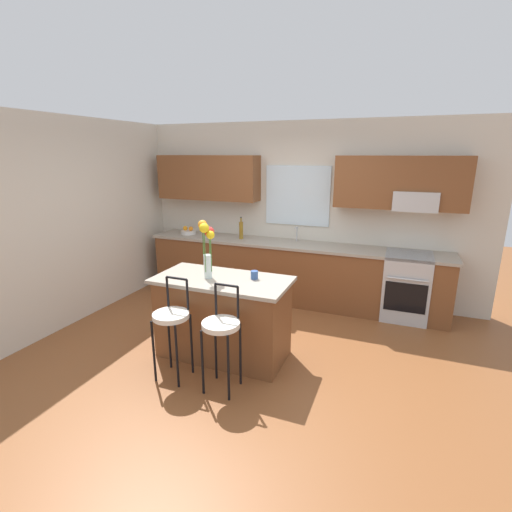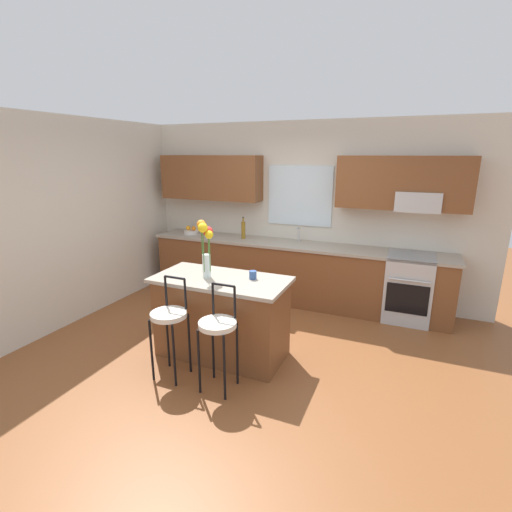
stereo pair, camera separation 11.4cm
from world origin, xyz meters
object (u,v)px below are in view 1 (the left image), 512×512
at_px(bar_stool_middle, 221,329).
at_px(mug_ceramic, 254,275).
at_px(bottle_olive_oil, 241,230).
at_px(fruit_bowl_oranges, 188,231).
at_px(flower_vase, 207,243).
at_px(oven_range, 406,286).
at_px(bar_stool_near, 172,320).
at_px(kitchen_island, 223,317).

relative_size(bar_stool_middle, mug_ceramic, 11.58).
bearing_deg(bottle_olive_oil, fruit_bowl_oranges, 180.00).
xyz_separation_m(flower_vase, bottle_olive_oil, (-0.44, 1.90, -0.25)).
bearing_deg(fruit_bowl_oranges, bar_stool_middle, -53.04).
distance_m(flower_vase, bottle_olive_oil, 1.97).
distance_m(oven_range, bottle_olive_oil, 2.56).
distance_m(bar_stool_near, bottle_olive_oil, 2.50).
height_order(flower_vase, mug_ceramic, flower_vase).
height_order(kitchen_island, bar_stool_near, bar_stool_near).
distance_m(mug_ceramic, fruit_bowl_oranges, 2.58).
xyz_separation_m(bar_stool_near, bar_stool_middle, (0.55, 0.00, 0.00)).
bearing_deg(mug_ceramic, fruit_bowl_oranges, 137.26).
distance_m(mug_ceramic, bottle_olive_oil, 1.98).
distance_m(bar_stool_middle, mug_ceramic, 0.77).
height_order(flower_vase, bottle_olive_oil, flower_vase).
bearing_deg(flower_vase, fruit_bowl_oranges, 126.65).
xyz_separation_m(kitchen_island, mug_ceramic, (0.33, 0.11, 0.50)).
height_order(mug_ceramic, fruit_bowl_oranges, fruit_bowl_oranges).
relative_size(mug_ceramic, bottle_olive_oil, 0.26).
height_order(oven_range, fruit_bowl_oranges, fruit_bowl_oranges).
xyz_separation_m(oven_range, mug_ceramic, (-1.56, -1.73, 0.51)).
bearing_deg(flower_vase, bar_stool_middle, -51.98).
bearing_deg(bar_stool_near, kitchen_island, 64.65).
distance_m(fruit_bowl_oranges, bottle_olive_oil, 0.98).
xyz_separation_m(mug_ceramic, fruit_bowl_oranges, (-1.90, 1.75, -0.00)).
relative_size(kitchen_island, fruit_bowl_oranges, 6.16).
bearing_deg(kitchen_island, flower_vase, -165.58).
relative_size(bar_stool_middle, flower_vase, 1.65).
relative_size(kitchen_island, bottle_olive_oil, 4.25).
xyz_separation_m(oven_range, flower_vase, (-2.04, -1.88, 0.85)).
xyz_separation_m(oven_range, bar_stool_near, (-2.17, -2.42, 0.18)).
bearing_deg(oven_range, flower_vase, -137.45).
bearing_deg(kitchen_island, bottle_olive_oil, 107.60).
relative_size(flower_vase, mug_ceramic, 7.03).
relative_size(oven_range, fruit_bowl_oranges, 3.83).
bearing_deg(mug_ceramic, kitchen_island, -161.66).
height_order(bar_stool_near, bar_stool_middle, same).
distance_m(flower_vase, mug_ceramic, 0.61).
bearing_deg(oven_range, bar_stool_middle, -123.82).
distance_m(oven_range, bar_stool_near, 3.25).
relative_size(oven_range, kitchen_island, 0.62).
xyz_separation_m(oven_range, bar_stool_middle, (-1.62, -2.42, 0.18)).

